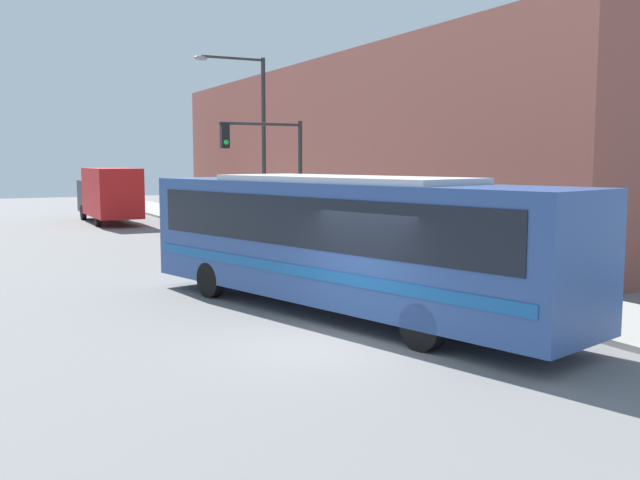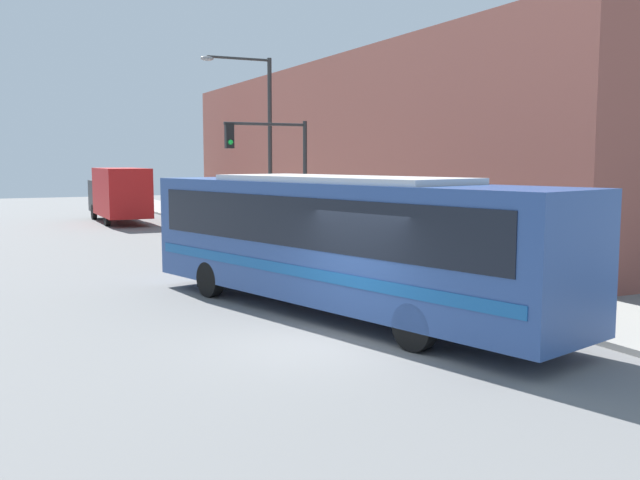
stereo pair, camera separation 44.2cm
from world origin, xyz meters
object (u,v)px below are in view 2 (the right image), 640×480
at_px(delivery_truck, 119,193).
at_px(street_lamp, 261,132).
at_px(city_bus, 337,236).
at_px(traffic_light_pole, 276,161).
at_px(fire_hydrant, 418,268).
at_px(parking_meter, 376,243).

bearing_deg(delivery_truck, street_lamp, -73.39).
bearing_deg(city_bus, traffic_light_pole, 59.81).
xyz_separation_m(city_bus, street_lamp, (3.65, 14.31, 2.90)).
height_order(fire_hydrant, parking_meter, parking_meter).
height_order(city_bus, parking_meter, city_bus).
distance_m(city_bus, traffic_light_pole, 10.96).
distance_m(fire_hydrant, parking_meter, 2.42).
height_order(fire_hydrant, traffic_light_pole, traffic_light_pole).
bearing_deg(city_bus, street_lamp, 60.42).
distance_m(delivery_truck, parking_meter, 22.55).
distance_m(city_bus, street_lamp, 15.05).
xyz_separation_m(fire_hydrant, street_lamp, (-0.16, 11.88, 4.25)).
bearing_deg(delivery_truck, fire_hydrant, -80.88).
xyz_separation_m(fire_hydrant, parking_meter, (-0.00, 2.38, 0.47)).
relative_size(city_bus, delivery_truck, 1.50).
xyz_separation_m(traffic_light_pole, parking_meter, (1.02, -5.67, -2.55)).
height_order(traffic_light_pole, parking_meter, traffic_light_pole).
bearing_deg(traffic_light_pole, city_bus, -104.91).
height_order(city_bus, traffic_light_pole, traffic_light_pole).
bearing_deg(city_bus, delivery_truck, 75.01).
bearing_deg(street_lamp, city_bus, -104.31).
distance_m(delivery_truck, traffic_light_pole, 16.87).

